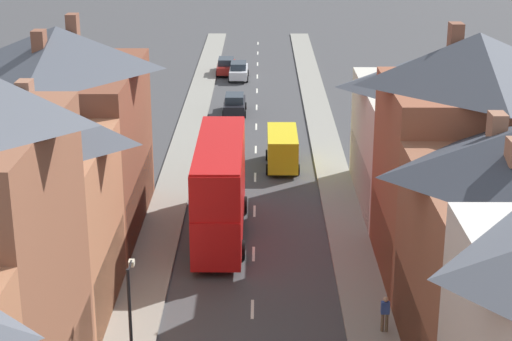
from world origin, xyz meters
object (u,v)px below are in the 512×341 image
object	(u,v)px
double_decker_bus_lead	(220,187)
delivery_van	(282,148)
car_near_silver	(226,66)
car_near_blue	(235,104)
car_parked_left_a	(239,70)
street_lamp	(131,325)
pedestrian_mid_left	(385,312)

from	to	relation	value
double_decker_bus_lead	delivery_van	distance (m)	12.36
car_near_silver	double_decker_bus_lead	bearing A→B (deg)	-88.18
car_near_blue	car_parked_left_a	bearing A→B (deg)	90.00
car_parked_left_a	street_lamp	xyz separation A→B (m)	(-2.45, -54.13, 2.39)
car_parked_left_a	car_near_blue	bearing A→B (deg)	-90.00
double_decker_bus_lead	street_lamp	bearing A→B (deg)	-98.85
double_decker_bus_lead	car_near_blue	distance (m)	25.57
double_decker_bus_lead	car_near_silver	bearing A→B (deg)	91.82
delivery_van	street_lamp	bearing A→B (deg)	-102.45
car_near_silver	delivery_van	bearing A→B (deg)	-80.41
car_near_blue	car_near_silver	distance (m)	15.28
car_near_silver	car_parked_left_a	xyz separation A→B (m)	(1.30, -2.28, 0.03)
car_near_blue	car_parked_left_a	distance (m)	12.95
car_near_silver	street_lamp	bearing A→B (deg)	-91.17
car_parked_left_a	double_decker_bus_lead	bearing A→B (deg)	-90.01
car_parked_left_a	delivery_van	bearing A→B (deg)	-82.33
double_decker_bus_lead	car_near_blue	xyz separation A→B (m)	(0.01, 25.50, -1.97)
car_near_silver	car_parked_left_a	size ratio (longest dim) A/B	0.99
car_parked_left_a	street_lamp	bearing A→B (deg)	-92.59
double_decker_bus_lead	pedestrian_mid_left	world-z (taller)	double_decker_bus_lead
double_decker_bus_lead	pedestrian_mid_left	xyz separation A→B (m)	(7.42, -10.56, -1.78)
pedestrian_mid_left	car_near_silver	bearing A→B (deg)	99.65
double_decker_bus_lead	delivery_van	bearing A→B (deg)	72.89
double_decker_bus_lead	car_near_silver	xyz separation A→B (m)	(-1.29, 40.72, -1.99)
double_decker_bus_lead	street_lamp	world-z (taller)	street_lamp
double_decker_bus_lead	street_lamp	distance (m)	15.88
double_decker_bus_lead	car_parked_left_a	world-z (taller)	double_decker_bus_lead
car_parked_left_a	pedestrian_mid_left	size ratio (longest dim) A/B	2.85
car_near_silver	pedestrian_mid_left	world-z (taller)	pedestrian_mid_left
pedestrian_mid_left	street_lamp	bearing A→B (deg)	-152.54
pedestrian_mid_left	double_decker_bus_lead	bearing A→B (deg)	125.11
pedestrian_mid_left	car_parked_left_a	bearing A→B (deg)	98.60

